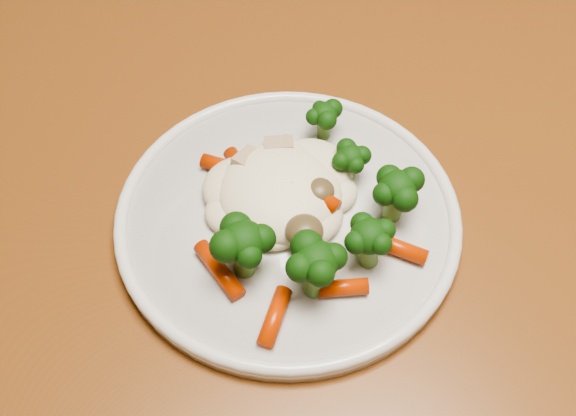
{
  "coord_description": "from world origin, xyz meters",
  "views": [
    {
      "loc": [
        -0.05,
        -0.26,
        1.2
      ],
      "look_at": [
        0.08,
        0.04,
        0.77
      ],
      "focal_mm": 45.0,
      "sensor_mm": 36.0,
      "label": 1
    }
  ],
  "objects": [
    {
      "name": "plate",
      "position": [
        0.08,
        0.04,
        0.76
      ],
      "size": [
        0.26,
        0.26,
        0.01
      ],
      "primitive_type": "cylinder",
      "color": "white",
      "rests_on": "dining_table"
    },
    {
      "name": "dining_table",
      "position": [
        0.12,
        -0.0,
        0.66
      ],
      "size": [
        1.41,
        1.02,
        0.75
      ],
      "rotation": [
        0.0,
        0.0,
        -0.12
      ],
      "color": "brown",
      "rests_on": "ground"
    },
    {
      "name": "meal",
      "position": [
        0.09,
        0.03,
        0.78
      ],
      "size": [
        0.17,
        0.18,
        0.04
      ],
      "color": "#FFF2CB",
      "rests_on": "plate"
    }
  ]
}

